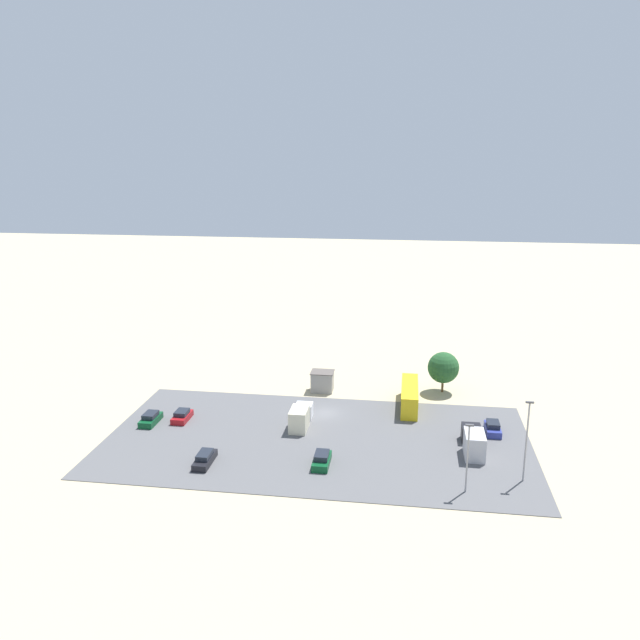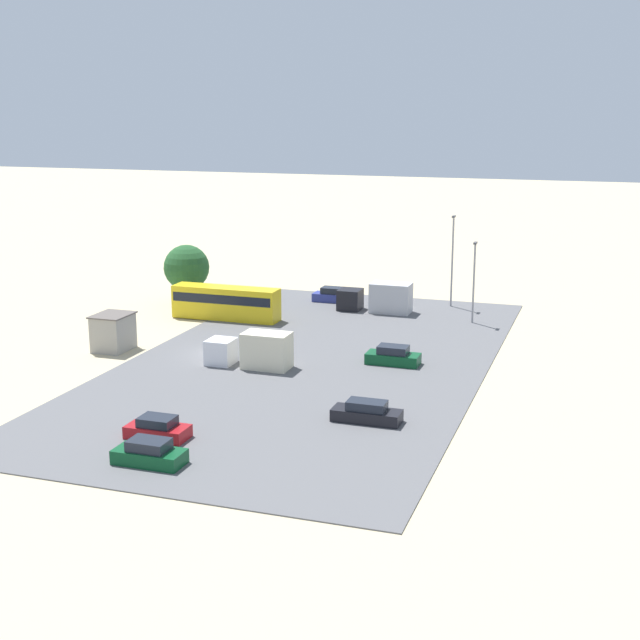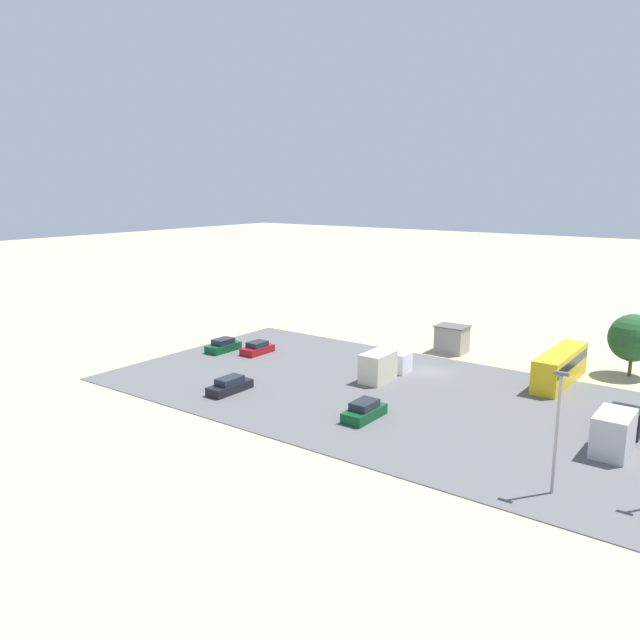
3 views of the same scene
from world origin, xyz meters
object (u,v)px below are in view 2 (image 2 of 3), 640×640
object	(u,v)px
parked_car_0	(393,356)
parked_car_1	(367,413)
parked_car_2	(149,454)
bus	(226,302)
parked_truck_1	(254,351)
shed_building	(113,332)
parked_car_4	(158,429)
parked_truck_0	(379,298)
parked_car_3	(333,296)

from	to	relation	value
parked_car_0	parked_car_1	distance (m)	14.25
parked_car_0	parked_car_2	size ratio (longest dim) A/B	1.03
bus	parked_car_0	world-z (taller)	bus
parked_car_0	parked_truck_1	distance (m)	11.66
shed_building	parked_car_4	bearing A→B (deg)	38.30
parked_car_4	parked_truck_0	xyz separation A→B (m)	(-39.98, 4.23, 0.83)
parked_car_0	bus	bearing A→B (deg)	-117.49
parked_truck_0	shed_building	bearing A→B (deg)	139.71
parked_car_0	parked_car_1	world-z (taller)	parked_car_0
parked_car_2	parked_truck_1	size ratio (longest dim) A/B	0.61
bus	parked_car_3	world-z (taller)	bus
parked_car_0	parked_truck_0	world-z (taller)	parked_truck_0
shed_building	parked_car_2	size ratio (longest dim) A/B	0.84
parked_car_1	parked_truck_0	size ratio (longest dim) A/B	0.62
bus	parked_car_1	distance (m)	32.82
parked_car_4	parked_car_2	bearing A→B (deg)	-157.85
shed_building	parked_car_4	xyz separation A→B (m)	(18.11, 14.30, -0.96)
parked_car_1	parked_truck_0	bearing A→B (deg)	-166.50
parked_car_0	parked_car_1	size ratio (longest dim) A/B	0.93
shed_building	parked_car_4	distance (m)	23.10
parked_car_1	parked_car_3	xyz separation A→B (m)	(-35.81, -14.00, 0.05)
shed_building	parked_car_2	bearing A→B (deg)	35.78
parked_car_0	parked_car_4	distance (m)	23.87
parked_car_0	parked_car_2	distance (m)	26.95
parked_car_3	parked_truck_1	xyz separation A→B (m)	(26.15, 1.57, 0.70)
parked_car_4	parked_car_0	bearing A→B (deg)	-25.76
parked_car_2	parked_car_0	bearing A→B (deg)	161.06
parked_car_0	parked_truck_1	size ratio (longest dim) A/B	0.62
parked_car_4	parked_truck_1	world-z (taller)	parked_truck_1
parked_car_3	parked_car_4	bearing A→B (deg)	-177.44
parked_car_0	parked_car_2	world-z (taller)	parked_car_0
parked_car_0	parked_car_4	size ratio (longest dim) A/B	1.09
parked_car_3	parked_car_2	bearing A→B (deg)	-175.68
shed_building	parked_truck_0	bearing A→B (deg)	139.71
shed_building	parked_truck_0	size ratio (longest dim) A/B	0.47
bus	parked_car_0	distance (m)	22.60
parked_car_2	parked_car_3	bearing A→B (deg)	-175.68
parked_car_0	parked_car_4	bearing A→B (deg)	-25.76
parked_truck_0	parked_truck_1	distance (m)	23.42
parked_car_1	parked_truck_0	distance (m)	33.57
parked_car_1	parked_car_4	world-z (taller)	parked_car_1
parked_car_0	parked_truck_0	size ratio (longest dim) A/B	0.58
parked_car_0	parked_truck_0	xyz separation A→B (m)	(-18.48, -6.14, 0.77)
bus	parked_truck_1	xyz separation A→B (m)	(14.91, 9.29, -0.40)
parked_car_4	parked_truck_1	distance (m)	17.03
parked_car_1	parked_car_3	world-z (taller)	parked_car_3
bus	parked_car_0	bearing A→B (deg)	62.51
bus	parked_car_1	size ratio (longest dim) A/B	2.32
shed_building	parked_car_0	size ratio (longest dim) A/B	0.81
shed_building	parked_truck_1	xyz separation A→B (m)	(1.10, 13.94, -0.19)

